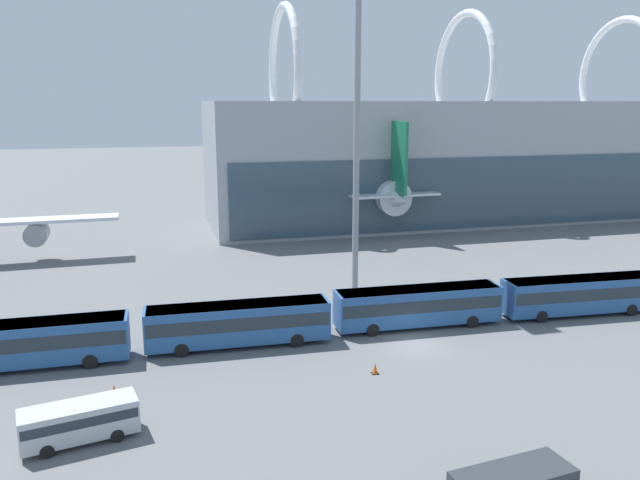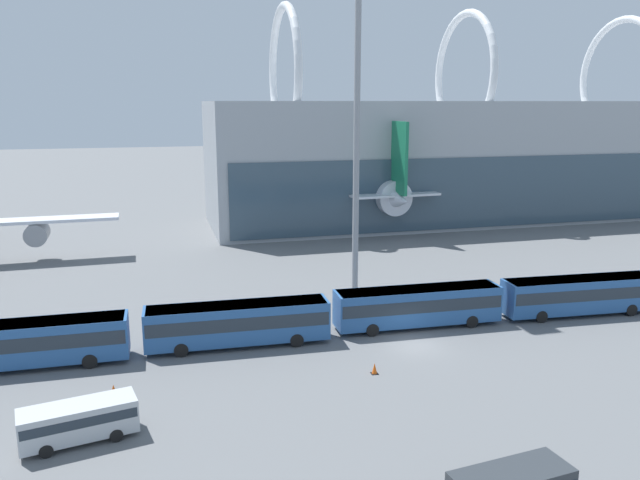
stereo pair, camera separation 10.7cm
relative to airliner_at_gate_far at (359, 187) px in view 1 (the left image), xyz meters
name	(u,v)px [view 1 (the left image)]	position (x,y,z in m)	size (l,w,h in m)	color
ground_plane	(415,345)	(-11.63, -48.03, -5.18)	(440.00, 440.00, 0.00)	slate
terminal_building	(611,154)	(42.82, -1.31, 4.10)	(129.74, 20.31, 30.67)	#9EA3A8
airliner_at_gate_far	(359,187)	(0.00, 0.00, 0.00)	(29.92, 33.39, 15.13)	silver
airliner_parked_remote	(632,173)	(53.19, 5.26, -0.14)	(41.95, 38.58, 13.85)	silver
shuttle_bus_0	(25,341)	(-38.45, -44.90, -3.32)	(13.33, 2.76, 3.17)	#285693
shuttle_bus_1	(238,321)	(-24.16, -44.71, -3.32)	(13.39, 3.06, 3.17)	#285693
shuttle_bus_2	(418,304)	(-9.87, -44.41, -3.32)	(13.38, 3.03, 3.17)	#285693
shuttle_bus_3	(580,293)	(4.43, -45.20, -3.32)	(13.44, 3.38, 3.17)	#285693
service_van_foreground	(79,420)	(-34.01, -55.75, -3.95)	(6.15, 3.13, 2.08)	#B2B7BC
floodlight_mast	(357,75)	(-11.53, -33.47, 14.68)	(2.44, 2.44, 32.06)	gray
lane_stripe_2	(522,309)	(0.68, -42.69, -5.18)	(7.97, 0.25, 0.01)	yellow
traffic_cone_0	(375,368)	(-16.16, -51.87, -4.82)	(0.47, 0.47, 0.74)	black
traffic_cone_1	(114,390)	(-32.58, -50.78, -4.82)	(0.53, 0.53, 0.74)	black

